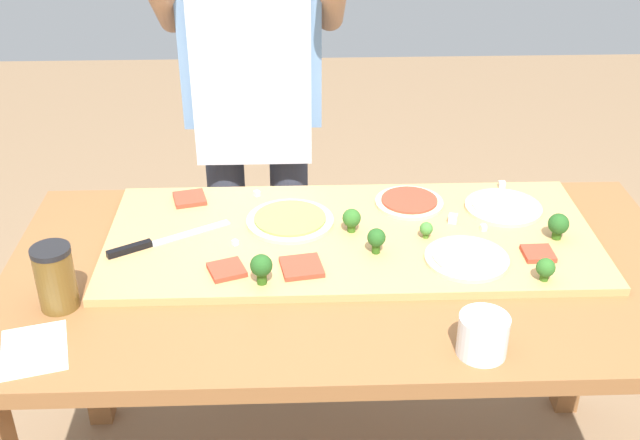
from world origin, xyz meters
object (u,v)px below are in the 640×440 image
at_px(sauce_jar, 55,278).
at_px(cheese_crumble_b, 484,228).
at_px(pizza_whole_white_garlic, 503,207).
at_px(broccoli_floret_front_left, 426,229).
at_px(cook_center, 253,86).
at_px(pizza_slice_far_right, 190,199).
at_px(pizza_slice_center, 227,270).
at_px(chefs_knife, 152,243).
at_px(pizza_whole_cheese_artichoke, 467,258).
at_px(cheese_crumble_e, 257,193).
at_px(pizza_slice_near_right, 539,254).
at_px(pizza_whole_pesto_green, 290,220).
at_px(broccoli_floret_center_left, 376,239).
at_px(broccoli_floret_back_left, 261,267).
at_px(prep_table, 346,303).
at_px(cheese_crumble_d, 453,219).
at_px(recipe_note, 34,350).
at_px(pizza_whole_tomato_red, 409,202).
at_px(broccoli_floret_back_mid, 558,225).
at_px(broccoli_floret_front_right, 546,268).
at_px(cheese_crumble_a, 502,185).
at_px(flour_cup, 483,337).
at_px(cheese_crumble_c, 235,243).
at_px(broccoli_floret_back_right, 352,219).
at_px(pizza_slice_near_left, 302,267).

bearing_deg(sauce_jar, cheese_crumble_b, 14.78).
relative_size(pizza_whole_white_garlic, broccoli_floret_front_left, 4.75).
bearing_deg(cook_center, broccoli_floret_front_left, -52.88).
relative_size(pizza_slice_far_right, pizza_slice_center, 1.05).
height_order(chefs_knife, pizza_whole_cheese_artichoke, same).
bearing_deg(cheese_crumble_e, pizza_slice_near_right, -26.21).
distance_m(pizza_whole_pesto_green, broccoli_floret_front_left, 0.34).
bearing_deg(chefs_knife, broccoli_floret_front_left, 0.98).
xyz_separation_m(broccoli_floret_center_left, broccoli_floret_back_left, (-0.27, -0.12, 0.01)).
relative_size(pizza_slice_near_right, sauce_jar, 0.47).
bearing_deg(cook_center, cheese_crumble_e, -87.42).
relative_size(prep_table, cheese_crumble_d, 75.52).
height_order(pizza_slice_far_right, cheese_crumble_b, cheese_crumble_b).
distance_m(broccoli_floret_center_left, recipe_note, 0.79).
distance_m(pizza_whole_white_garlic, pizza_whole_tomato_red, 0.25).
distance_m(broccoli_floret_back_mid, broccoli_floret_front_right, 0.20).
bearing_deg(broccoli_floret_front_right, cheese_crumble_b, 111.28).
xyz_separation_m(prep_table, recipe_note, (-0.65, -0.29, 0.11)).
relative_size(pizza_slice_far_right, cheese_crumble_a, 4.72).
height_order(broccoli_floret_front_left, broccoli_floret_front_right, broccoli_floret_front_right).
relative_size(flour_cup, sauce_jar, 0.68).
relative_size(pizza_whole_pesto_green, broccoli_floret_back_mid, 3.34).
xyz_separation_m(broccoli_floret_front_left, broccoli_floret_front_right, (0.24, -0.19, 0.01)).
distance_m(pizza_slice_near_right, sauce_jar, 1.10).
height_order(cheese_crumble_a, cheese_crumble_b, cheese_crumble_a).
relative_size(pizza_slice_far_right, recipe_note, 0.49).
distance_m(cheese_crumble_b, cheese_crumble_c, 0.62).
distance_m(pizza_whole_white_garlic, pizza_slice_far_right, 0.83).
bearing_deg(broccoli_floret_back_right, broccoli_floret_front_left, -11.56).
xyz_separation_m(pizza_slice_far_right, broccoli_floret_back_mid, (0.92, -0.23, 0.03)).
xyz_separation_m(recipe_note, cook_center, (0.41, 0.96, 0.21)).
relative_size(pizza_whole_white_garlic, cheese_crumble_e, 14.15).
height_order(pizza_slice_near_left, broccoli_floret_back_mid, broccoli_floret_back_mid).
xyz_separation_m(pizza_whole_pesto_green, flour_cup, (0.38, -0.51, 0.01)).
relative_size(pizza_slice_near_left, cook_center, 0.06).
distance_m(pizza_slice_center, pizza_slice_near_left, 0.17).
relative_size(broccoli_floret_back_mid, cheese_crumble_a, 3.86).
bearing_deg(cook_center, pizza_whole_pesto_green, -78.00).
xyz_separation_m(pizza_slice_near_right, cheese_crumble_a, (-0.00, 0.36, 0.00)).
bearing_deg(pizza_slice_near_left, broccoli_floret_back_right, 52.99).
relative_size(pizza_whole_pesto_green, pizza_slice_center, 2.88).
height_order(pizza_whole_white_garlic, cheese_crumble_c, pizza_whole_white_garlic).
xyz_separation_m(prep_table, cheese_crumble_a, (0.45, 0.35, 0.13)).
relative_size(prep_table, flour_cup, 15.92).
xyz_separation_m(pizza_whole_tomato_red, cheese_crumble_d, (0.10, -0.10, 0.00)).
bearing_deg(flour_cup, pizza_whole_pesto_green, 127.06).
bearing_deg(cheese_crumble_c, cook_center, 87.28).
xyz_separation_m(sauce_jar, cook_center, (0.40, 0.81, 0.13)).
bearing_deg(flour_cup, pizza_slice_center, 151.81).
distance_m(prep_table, pizza_slice_center, 0.31).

